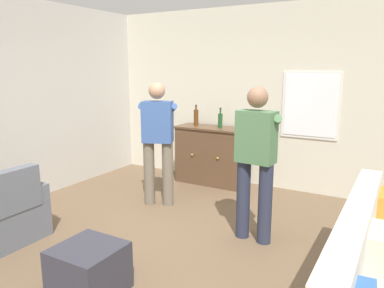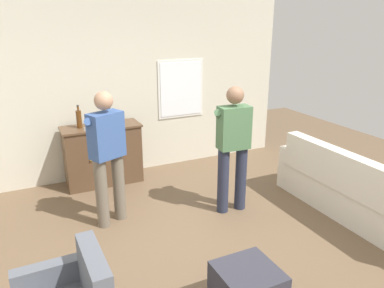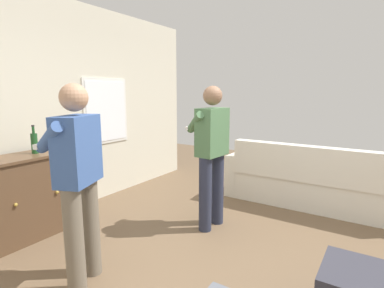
% 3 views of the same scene
% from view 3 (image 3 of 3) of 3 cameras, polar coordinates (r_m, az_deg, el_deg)
% --- Properties ---
extents(ground, '(10.40, 10.40, 0.00)m').
position_cam_3_polar(ground, '(3.01, 9.61, -22.63)').
color(ground, brown).
extents(wall_back_with_window, '(5.20, 0.15, 2.80)m').
position_cam_3_polar(wall_back_with_window, '(4.33, -24.12, 6.23)').
color(wall_back_with_window, beige).
rests_on(wall_back_with_window, ground).
extents(couch, '(0.57, 2.62, 0.91)m').
position_cam_3_polar(couch, '(4.50, 22.71, -7.16)').
color(couch, silver).
rests_on(couch, ground).
extents(sideboard_cabinet, '(1.17, 0.49, 0.93)m').
position_cam_3_polar(sideboard_cabinet, '(3.84, -29.07, -8.74)').
color(sideboard_cabinet, brown).
rests_on(sideboard_cabinet, ground).
extents(bottle_wine_green, '(0.07, 0.07, 0.32)m').
position_cam_3_polar(bottle_wine_green, '(3.77, -27.83, 0.25)').
color(bottle_wine_green, '#1E4C23').
rests_on(bottle_wine_green, sideboard_cabinet).
extents(person_standing_left, '(0.51, 0.52, 1.68)m').
position_cam_3_polar(person_standing_left, '(2.61, -20.93, -5.77)').
color(person_standing_left, '#6B6051').
rests_on(person_standing_left, ground).
extents(person_standing_right, '(0.56, 0.49, 1.68)m').
position_cam_3_polar(person_standing_right, '(3.50, 3.68, -1.23)').
color(person_standing_right, '#282D42').
rests_on(person_standing_right, ground).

